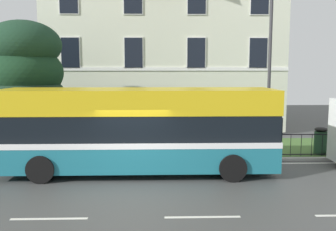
{
  "coord_description": "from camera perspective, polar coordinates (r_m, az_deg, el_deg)",
  "views": [
    {
      "loc": [
        0.83,
        -11.07,
        3.87
      ],
      "look_at": [
        1.28,
        4.89,
        1.85
      ],
      "focal_mm": 39.57,
      "sensor_mm": 36.0,
      "label": 1
    }
  ],
  "objects": [
    {
      "name": "ground_plane",
      "position": [
        12.51,
        -5.45,
        -10.91
      ],
      "size": [
        60.0,
        56.0,
        0.18
      ],
      "color": "#434544"
    },
    {
      "name": "georgian_townhouse",
      "position": [
        26.8,
        -0.72,
        12.22
      ],
      "size": [
        14.6,
        10.79,
        12.1
      ],
      "color": "beige",
      "rests_on": "ground_plane"
    },
    {
      "name": "iron_verge_railing",
      "position": [
        15.81,
        -0.02,
        -4.64
      ],
      "size": [
        16.12,
        0.04,
        0.97
      ],
      "color": "black",
      "rests_on": "ground_plane"
    },
    {
      "name": "evergreen_tree",
      "position": [
        18.55,
        -21.58,
        2.45
      ],
      "size": [
        5.75,
        5.75,
        6.11
      ],
      "color": "#423328",
      "rests_on": "ground_plane"
    },
    {
      "name": "single_decker_bus",
      "position": [
        13.76,
        -4.48,
        -2.08
      ],
      "size": [
        10.0,
        2.75,
        3.14
      ],
      "rotation": [
        0.0,
        0.0,
        -0.0
      ],
      "color": "#1E6D7E",
      "rests_on": "ground_plane"
    },
    {
      "name": "street_lamp_post",
      "position": [
        16.86,
        15.41,
        8.36
      ],
      "size": [
        0.36,
        0.24,
        7.32
      ],
      "color": "#333338",
      "rests_on": "ground_plane"
    },
    {
      "name": "litter_bin",
      "position": [
        17.68,
        22.46,
        -3.59
      ],
      "size": [
        0.57,
        0.57,
        1.2
      ],
      "color": "#23472D",
      "rests_on": "ground_plane"
    }
  ]
}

